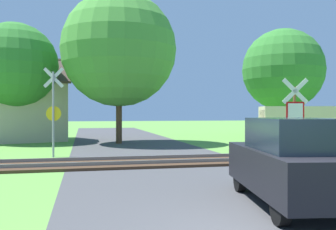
{
  "coord_description": "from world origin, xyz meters",
  "views": [
    {
      "loc": [
        -2.82,
        -5.1,
        1.89
      ],
      "look_at": [
        0.5,
        9.55,
        1.8
      ],
      "focal_mm": 40.0,
      "sensor_mm": 36.0,
      "label": 1
    }
  ],
  "objects_px": {
    "tree_left": "(15,66)",
    "parked_car": "(291,162)",
    "crossing_sign_far": "(53,108)",
    "tree_center": "(119,49)",
    "tree_far": "(283,70)",
    "mail_truck": "(297,125)",
    "stop_sign_near": "(295,117)",
    "house": "(5,109)"
  },
  "relations": [
    {
      "from": "tree_left",
      "to": "parked_car",
      "type": "bearing_deg",
      "value": -65.29
    },
    {
      "from": "crossing_sign_far",
      "to": "tree_center",
      "type": "bearing_deg",
      "value": 74.04
    },
    {
      "from": "tree_center",
      "to": "tree_far",
      "type": "relative_size",
      "value": 1.09
    },
    {
      "from": "mail_truck",
      "to": "stop_sign_near",
      "type": "bearing_deg",
      "value": 163.61
    },
    {
      "from": "tree_center",
      "to": "stop_sign_near",
      "type": "bearing_deg",
      "value": -67.95
    },
    {
      "from": "house",
      "to": "tree_center",
      "type": "xyz_separation_m",
      "value": [
        7.24,
        -3.51,
        3.66
      ]
    },
    {
      "from": "crossing_sign_far",
      "to": "mail_truck",
      "type": "height_order",
      "value": "crossing_sign_far"
    },
    {
      "from": "house",
      "to": "tree_far",
      "type": "relative_size",
      "value": 1.02
    },
    {
      "from": "crossing_sign_far",
      "to": "tree_far",
      "type": "height_order",
      "value": "tree_far"
    },
    {
      "from": "house",
      "to": "tree_left",
      "type": "bearing_deg",
      "value": -78.63
    },
    {
      "from": "crossing_sign_far",
      "to": "tree_center",
      "type": "height_order",
      "value": "tree_center"
    },
    {
      "from": "house",
      "to": "tree_center",
      "type": "relative_size",
      "value": 0.94
    },
    {
      "from": "crossing_sign_far",
      "to": "tree_center",
      "type": "distance_m",
      "value": 8.17
    },
    {
      "from": "tree_left",
      "to": "mail_truck",
      "type": "xyz_separation_m",
      "value": [
        15.71,
        -6.37,
        -3.6
      ]
    },
    {
      "from": "crossing_sign_far",
      "to": "house",
      "type": "xyz_separation_m",
      "value": [
        -3.86,
        9.97,
        0.01
      ]
    },
    {
      "from": "house",
      "to": "parked_car",
      "type": "relative_size",
      "value": 2.07
    },
    {
      "from": "stop_sign_near",
      "to": "tree_far",
      "type": "relative_size",
      "value": 0.36
    },
    {
      "from": "tree_center",
      "to": "parked_car",
      "type": "xyz_separation_m",
      "value": [
        1.98,
        -16.23,
        -4.89
      ]
    },
    {
      "from": "tree_center",
      "to": "parked_car",
      "type": "relative_size",
      "value": 2.21
    },
    {
      "from": "house",
      "to": "tree_far",
      "type": "bearing_deg",
      "value": -15.71
    },
    {
      "from": "tree_center",
      "to": "parked_car",
      "type": "bearing_deg",
      "value": -83.04
    },
    {
      "from": "parked_car",
      "to": "mail_truck",
      "type": "bearing_deg",
      "value": 67.23
    },
    {
      "from": "tree_left",
      "to": "crossing_sign_far",
      "type": "bearing_deg",
      "value": -70.44
    },
    {
      "from": "mail_truck",
      "to": "parked_car",
      "type": "distance_m",
      "value": 13.84
    },
    {
      "from": "crossing_sign_far",
      "to": "tree_left",
      "type": "bearing_deg",
      "value": 121.21
    },
    {
      "from": "stop_sign_near",
      "to": "tree_left",
      "type": "xyz_separation_m",
      "value": [
        -11.11,
        13.64,
        3.08
      ]
    },
    {
      "from": "mail_truck",
      "to": "parked_car",
      "type": "xyz_separation_m",
      "value": [
        -7.39,
        -11.7,
        -0.34
      ]
    },
    {
      "from": "crossing_sign_far",
      "to": "mail_truck",
      "type": "xyz_separation_m",
      "value": [
        12.76,
        1.93,
        -0.88
      ]
    },
    {
      "from": "tree_left",
      "to": "mail_truck",
      "type": "bearing_deg",
      "value": -22.08
    },
    {
      "from": "tree_left",
      "to": "tree_center",
      "type": "bearing_deg",
      "value": -16.18
    },
    {
      "from": "stop_sign_near",
      "to": "tree_center",
      "type": "relative_size",
      "value": 0.33
    },
    {
      "from": "stop_sign_near",
      "to": "tree_far",
      "type": "bearing_deg",
      "value": -104.65
    },
    {
      "from": "house",
      "to": "tree_far",
      "type": "xyz_separation_m",
      "value": [
        20.68,
        0.53,
        3.21
      ]
    },
    {
      "from": "house",
      "to": "parked_car",
      "type": "xyz_separation_m",
      "value": [
        9.22,
        -19.74,
        -1.23
      ]
    },
    {
      "from": "crossing_sign_far",
      "to": "parked_car",
      "type": "distance_m",
      "value": 11.21
    },
    {
      "from": "house",
      "to": "tree_left",
      "type": "xyz_separation_m",
      "value": [
        0.91,
        -1.67,
        2.72
      ]
    },
    {
      "from": "house",
      "to": "mail_truck",
      "type": "relative_size",
      "value": 1.67
    },
    {
      "from": "stop_sign_near",
      "to": "tree_center",
      "type": "height_order",
      "value": "tree_center"
    },
    {
      "from": "stop_sign_near",
      "to": "tree_left",
      "type": "distance_m",
      "value": 17.86
    },
    {
      "from": "tree_center",
      "to": "mail_truck",
      "type": "bearing_deg",
      "value": -25.81
    },
    {
      "from": "crossing_sign_far",
      "to": "tree_far",
      "type": "xyz_separation_m",
      "value": [
        16.82,
        10.5,
        3.22
      ]
    },
    {
      "from": "tree_center",
      "to": "mail_truck",
      "type": "relative_size",
      "value": 1.79
    }
  ]
}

